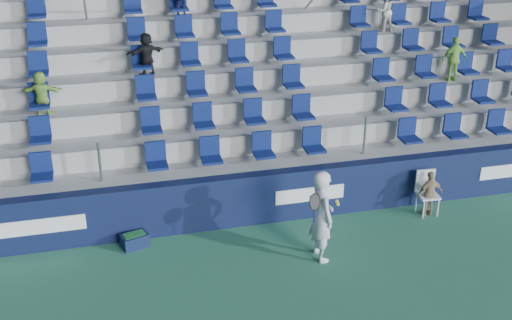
# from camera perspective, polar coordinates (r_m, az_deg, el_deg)

# --- Properties ---
(ground) EXTENTS (70.00, 70.00, 0.00)m
(ground) POSITION_cam_1_polar(r_m,az_deg,el_deg) (12.00, 2.40, -12.96)
(ground) COLOR #317351
(ground) RESTS_ON ground
(sponsor_wall) EXTENTS (24.00, 0.32, 1.20)m
(sponsor_wall) POSITION_cam_1_polar(r_m,az_deg,el_deg) (14.25, -1.12, -3.54)
(sponsor_wall) COLOR #10183A
(sponsor_wall) RESTS_ON ground
(grandstand) EXTENTS (24.00, 8.17, 6.63)m
(grandstand) POSITION_cam_1_polar(r_m,az_deg,el_deg) (18.32, -4.82, 8.04)
(grandstand) COLOR gray
(grandstand) RESTS_ON ground
(tennis_player) EXTENTS (0.69, 0.73, 1.96)m
(tennis_player) POSITION_cam_1_polar(r_m,az_deg,el_deg) (12.91, 5.87, -4.93)
(tennis_player) COLOR silver
(tennis_player) RESTS_ON ground
(line_judge_chair) EXTENTS (0.48, 0.50, 1.03)m
(line_judge_chair) POSITION_cam_1_polar(r_m,az_deg,el_deg) (15.25, 14.92, -2.50)
(line_judge_chair) COLOR white
(line_judge_chair) RESTS_ON ground
(line_judge) EXTENTS (0.66, 0.32, 1.10)m
(line_judge) POSITION_cam_1_polar(r_m,az_deg,el_deg) (15.15, 15.18, -2.89)
(line_judge) COLOR tan
(line_judge) RESTS_ON ground
(ball_bin) EXTENTS (0.62, 0.50, 0.31)m
(ball_bin) POSITION_cam_1_polar(r_m,az_deg,el_deg) (13.84, -10.73, -6.99)
(ball_bin) COLOR #0F1A39
(ball_bin) RESTS_ON ground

